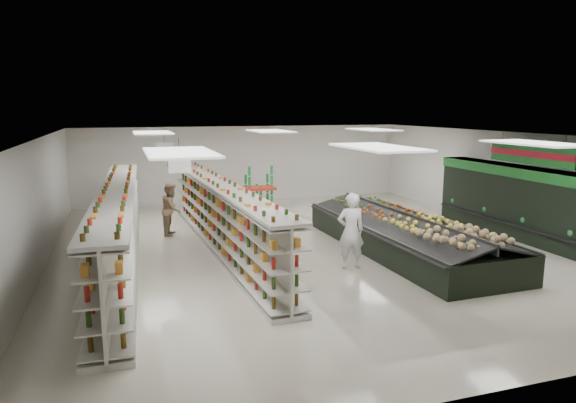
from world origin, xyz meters
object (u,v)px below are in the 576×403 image
object	(u,v)px
shopper_background	(172,209)
gondola_center	(222,220)
gondola_left	(119,230)
soda_endcap	(259,190)
produce_island	(404,233)
shopper_main	(351,231)

from	to	relation	value
shopper_background	gondola_center	bearing A→B (deg)	-135.67
gondola_left	shopper_background	size ratio (longest dim) A/B	6.87
gondola_center	shopper_background	size ratio (longest dim) A/B	6.54
shopper_background	soda_endcap	bearing A→B (deg)	-32.62
gondola_center	produce_island	xyz separation A→B (m)	(4.81, -1.68, -0.36)
gondola_left	soda_endcap	world-z (taller)	gondola_left
produce_island	gondola_center	bearing A→B (deg)	160.71
gondola_left	shopper_main	world-z (taller)	gondola_left
soda_endcap	shopper_main	size ratio (longest dim) A/B	0.83
soda_endcap	shopper_background	distance (m)	4.89
gondola_center	produce_island	bearing A→B (deg)	-22.11
shopper_main	shopper_background	world-z (taller)	shopper_main
gondola_center	soda_endcap	xyz separation A→B (m)	(2.49, 5.44, -0.09)
gondola_center	shopper_main	size ratio (longest dim) A/B	5.66
shopper_main	produce_island	bearing A→B (deg)	-150.10
produce_island	shopper_main	xyz separation A→B (m)	(-2.10, -0.99, 0.46)
gondola_center	shopper_main	xyz separation A→B (m)	(2.71, -2.67, 0.10)
produce_island	shopper_background	xyz separation A→B (m)	(-6.00, 3.92, 0.33)
gondola_left	shopper_main	distance (m)	5.86
gondola_left	shopper_main	bearing A→B (deg)	-18.70
gondola_center	shopper_background	xyz separation A→B (m)	(-1.19, 2.23, -0.03)
soda_endcap	gondola_center	bearing A→B (deg)	-114.60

